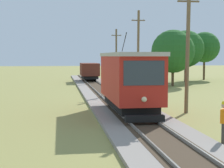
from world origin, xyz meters
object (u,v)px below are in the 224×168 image
(utility_pole_mid, at_px, (138,50))
(tree_left_near, at_px, (186,49))
(track_worker, at_px, (224,120))
(utility_pole_near_tram, at_px, (188,49))
(red_tram, at_px, (129,79))
(tree_left_far, at_px, (204,47))
(utility_pole_far, at_px, (116,55))
(freight_car, at_px, (89,71))
(gravel_pile, at_px, (123,76))
(tree_right_near, at_px, (173,51))

(utility_pole_mid, relative_size, tree_left_near, 1.13)
(track_worker, bearing_deg, utility_pole_near_tram, -64.30)
(red_tram, distance_m, tree_left_far, 36.24)
(red_tram, bearing_deg, track_worker, -72.18)
(tree_left_near, relative_size, tree_left_far, 0.99)
(utility_pole_far, distance_m, tree_left_near, 9.86)
(freight_car, bearing_deg, utility_pole_near_tram, -82.52)
(gravel_pile, relative_size, tree_left_far, 0.39)
(utility_pole_far, height_order, tree_left_far, utility_pole_far)
(utility_pole_near_tram, xyz_separation_m, tree_left_near, (9.76, 27.54, 0.56))
(tree_right_near, bearing_deg, red_tram, -114.48)
(freight_car, relative_size, track_worker, 2.91)
(utility_pole_far, bearing_deg, track_worker, -92.01)
(freight_car, bearing_deg, tree_left_near, -5.18)
(gravel_pile, height_order, tree_left_near, tree_left_near)
(tree_left_near, bearing_deg, utility_pole_mid, -126.59)
(track_worker, height_order, tree_left_far, tree_left_far)
(tree_left_far, bearing_deg, tree_left_near, -139.36)
(utility_pole_far, bearing_deg, tree_left_far, 10.49)
(gravel_pile, height_order, tree_right_near, tree_right_near)
(track_worker, bearing_deg, utility_pole_far, -57.09)
(freight_car, distance_m, tree_right_near, 12.82)
(utility_pole_near_tram, bearing_deg, tree_right_near, 74.62)
(tree_left_far, bearing_deg, utility_pole_near_tram, -114.25)
(red_tram, relative_size, tree_left_near, 1.18)
(red_tram, height_order, utility_pole_near_tram, utility_pole_near_tram)
(freight_car, height_order, utility_pole_far, utility_pole_far)
(red_tram, distance_m, tree_left_near, 30.95)
(utility_pole_near_tram, height_order, tree_left_far, utility_pole_near_tram)
(utility_pole_near_tram, distance_m, tree_right_near, 21.22)
(utility_pole_near_tram, relative_size, tree_left_far, 1.09)
(utility_pole_far, height_order, track_worker, utility_pole_far)
(tree_left_near, relative_size, tree_right_near, 1.07)
(tree_right_near, relative_size, tree_left_far, 0.93)
(utility_pole_far, bearing_deg, utility_pole_mid, -90.00)
(utility_pole_mid, bearing_deg, tree_right_near, 47.17)
(utility_pole_near_tram, bearing_deg, utility_pole_far, 90.00)
(freight_car, xyz_separation_m, tree_left_far, (17.85, 2.47, 3.41))
(red_tram, relative_size, utility_pole_far, 1.15)
(track_worker, xyz_separation_m, tree_left_near, (11.05, 35.46, 3.65))
(gravel_pile, bearing_deg, utility_pole_far, -117.04)
(utility_pole_near_tram, xyz_separation_m, gravel_pile, (1.39, 31.35, -3.44))
(track_worker, bearing_deg, tree_left_far, -76.49)
(utility_pole_far, xyz_separation_m, gravel_pile, (1.39, 2.72, -3.16))
(track_worker, relative_size, tree_left_far, 0.24)
(utility_pole_mid, height_order, utility_pole_far, utility_pole_mid)
(red_tram, xyz_separation_m, utility_pole_far, (3.77, 28.81, 1.60))
(tree_left_near, xyz_separation_m, tree_right_near, (-4.14, -7.08, -0.45))
(tree_right_near, bearing_deg, tree_left_near, 59.71)
(utility_pole_mid, xyz_separation_m, tree_left_near, (9.76, 13.15, 0.44))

